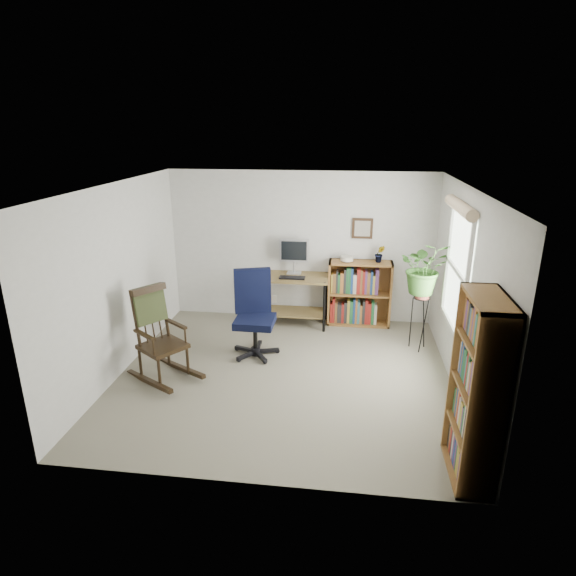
# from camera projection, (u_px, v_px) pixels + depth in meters

# --- Properties ---
(floor) EXTENTS (4.20, 4.00, 0.00)m
(floor) POSITION_uv_depth(u_px,v_px,m) (284.00, 375.00, 6.20)
(floor) COLOR gray
(floor) RESTS_ON ground
(ceiling) EXTENTS (4.20, 4.00, 0.00)m
(ceiling) POSITION_uv_depth(u_px,v_px,m) (283.00, 186.00, 5.43)
(ceiling) COLOR silver
(ceiling) RESTS_ON ground
(wall_back) EXTENTS (4.20, 0.00, 2.40)m
(wall_back) POSITION_uv_depth(u_px,v_px,m) (301.00, 247.00, 7.69)
(wall_back) COLOR silver
(wall_back) RESTS_ON ground
(wall_front) EXTENTS (4.20, 0.00, 2.40)m
(wall_front) POSITION_uv_depth(u_px,v_px,m) (251.00, 365.00, 3.94)
(wall_front) COLOR silver
(wall_front) RESTS_ON ground
(wall_left) EXTENTS (0.00, 4.00, 2.40)m
(wall_left) POSITION_uv_depth(u_px,v_px,m) (119.00, 280.00, 6.07)
(wall_left) COLOR silver
(wall_left) RESTS_ON ground
(wall_right) EXTENTS (0.00, 4.00, 2.40)m
(wall_right) POSITION_uv_depth(u_px,v_px,m) (463.00, 294.00, 5.56)
(wall_right) COLOR silver
(wall_right) RESTS_ON ground
(window) EXTENTS (0.12, 1.20, 1.50)m
(window) POSITION_uv_depth(u_px,v_px,m) (457.00, 270.00, 5.78)
(window) COLOR silver
(window) RESTS_ON wall_right
(desk) EXTENTS (1.12, 0.61, 0.80)m
(desk) POSITION_uv_depth(u_px,v_px,m) (293.00, 300.00, 7.68)
(desk) COLOR olive
(desk) RESTS_ON floor
(monitor) EXTENTS (0.46, 0.16, 0.56)m
(monitor) POSITION_uv_depth(u_px,v_px,m) (294.00, 257.00, 7.59)
(monitor) COLOR #B9B9BE
(monitor) RESTS_ON desk
(keyboard) EXTENTS (0.40, 0.15, 0.02)m
(keyboard) POSITION_uv_depth(u_px,v_px,m) (292.00, 278.00, 7.43)
(keyboard) COLOR black
(keyboard) RESTS_ON desk
(office_chair) EXTENTS (0.82, 0.82, 1.21)m
(office_chair) POSITION_uv_depth(u_px,v_px,m) (255.00, 315.00, 6.55)
(office_chair) COLOR black
(office_chair) RESTS_ON floor
(rocking_chair) EXTENTS (1.20, 1.11, 1.20)m
(rocking_chair) POSITION_uv_depth(u_px,v_px,m) (162.00, 334.00, 5.95)
(rocking_chair) COLOR black
(rocking_chair) RESTS_ON floor
(low_bookshelf) EXTENTS (0.99, 0.33, 1.04)m
(low_bookshelf) POSITION_uv_depth(u_px,v_px,m) (359.00, 293.00, 7.63)
(low_bookshelf) COLOR brown
(low_bookshelf) RESTS_ON floor
(tall_bookshelf) EXTENTS (0.33, 0.76, 1.73)m
(tall_bookshelf) POSITION_uv_depth(u_px,v_px,m) (477.00, 390.00, 4.19)
(tall_bookshelf) COLOR brown
(tall_bookshelf) RESTS_ON floor
(plant_stand) EXTENTS (0.33, 0.33, 0.91)m
(plant_stand) POSITION_uv_depth(u_px,v_px,m) (420.00, 319.00, 6.79)
(plant_stand) COLOR black
(plant_stand) RESTS_ON floor
(spider_plant) EXTENTS (1.69, 1.88, 1.46)m
(spider_plant) POSITION_uv_depth(u_px,v_px,m) (427.00, 242.00, 6.42)
(spider_plant) COLOR #2F5D20
(spider_plant) RESTS_ON plant_stand
(potted_plant_small) EXTENTS (0.13, 0.24, 0.11)m
(potted_plant_small) POSITION_uv_depth(u_px,v_px,m) (379.00, 259.00, 7.42)
(potted_plant_small) COLOR #2F5D20
(potted_plant_small) RESTS_ON low_bookshelf
(framed_picture) EXTENTS (0.32, 0.04, 0.32)m
(framed_picture) POSITION_uv_depth(u_px,v_px,m) (362.00, 229.00, 7.44)
(framed_picture) COLOR black
(framed_picture) RESTS_ON wall_back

